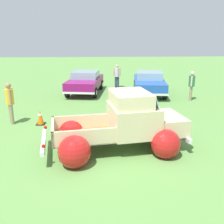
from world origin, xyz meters
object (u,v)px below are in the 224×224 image
Objects in this scene: show_car_1 at (149,82)px; spectator_0 at (10,101)px; vintage_pickup_truck at (125,127)px; show_car_0 at (85,81)px; lane_cone_1 at (40,117)px; spectator_2 at (117,75)px; lane_cone_0 at (112,121)px; spectator_1 at (192,84)px.

spectator_0 is (-7.03, -5.60, 0.23)m from show_car_1.
show_car_0 is at bearing 92.02° from vintage_pickup_truck.
vintage_pickup_truck is 7.70× the size of lane_cone_1.
show_car_0 reaches higher than lane_cone_1.
show_car_0 is 4.17m from show_car_1.
spectator_0 is at bearing 172.23° from lane_cone_1.
spectator_2 reaches higher than show_car_1.
lane_cone_0 is at bearing -16.28° from show_car_1.
show_car_0 is at bearing 101.00° from lane_cone_0.
show_car_0 is (-1.70, 8.84, 0.03)m from vintage_pickup_truck.
spectator_1 is at bearing 77.93° from show_car_0.
spectator_1 is at bearing -119.27° from spectator_2.
show_car_0 and show_car_1 have the same top height.
spectator_0 is 1.04× the size of spectator_1.
spectator_1 is 1.02× the size of spectator_2.
show_car_1 is at bearing 44.92° from lane_cone_1.
show_car_1 is 8.99m from spectator_0.
spectator_1 is 2.70× the size of lane_cone_1.
show_car_0 is at bearing -89.78° from show_car_1.
lane_cone_0 is at bearing 19.66° from show_car_0.
lane_cone_0 is 3.08m from lane_cone_1.
vintage_pickup_truck reaches higher than show_car_1.
spectator_2 reaches higher than show_car_0.
lane_cone_1 is (-3.86, -7.98, -0.64)m from spectator_2.
spectator_0 is (-2.89, -6.09, 0.24)m from show_car_0.
spectator_2 is at bearing 136.43° from show_car_0.
spectator_1 reaches higher than spectator_2.
show_car_1 is (4.14, -0.49, 0.00)m from show_car_0.
spectator_2 is at bearing 78.33° from vintage_pickup_truck.
show_car_1 is 2.84m from spectator_1.
spectator_0 is at bearing -16.73° from show_car_0.
vintage_pickup_truck is 4.25m from lane_cone_1.
spectator_0 is 9.33m from spectator_2.
vintage_pickup_truck is at bearing -166.76° from spectator_2.
vintage_pickup_truck is at bearing -9.31° from show_car_1.
vintage_pickup_truck is at bearing -79.65° from lane_cone_0.
vintage_pickup_truck reaches higher than show_car_0.
show_car_1 is 7.50× the size of lane_cone_1.
show_car_0 is 0.95× the size of show_car_1.
lane_cone_1 is (-1.64, -6.26, -0.47)m from show_car_0.
spectator_1 is at bearing 55.43° from show_car_1.
spectator_0 is 4.39m from lane_cone_0.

